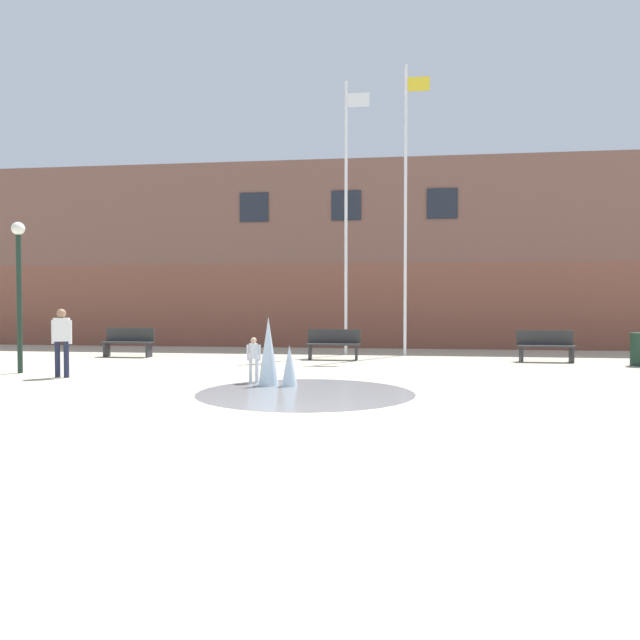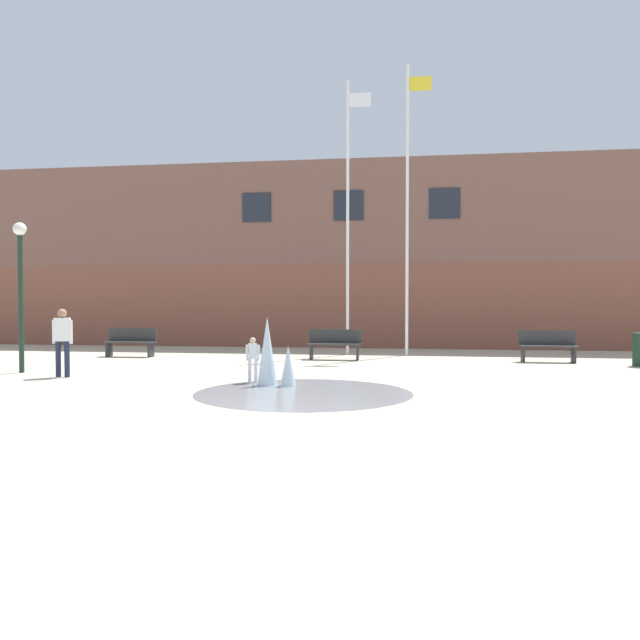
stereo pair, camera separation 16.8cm
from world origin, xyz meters
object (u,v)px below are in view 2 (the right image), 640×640
lamp_post_left_lane (20,274)px  flagpole_left (348,211)px  park_bench_center (335,344)px  adult_in_red (62,337)px  park_bench_under_left_flagpole (131,342)px  park_bench_under_right_flagpole (548,346)px  child_in_fountain (253,356)px  flagpole_right (408,203)px

lamp_post_left_lane → flagpole_left: bearing=39.7°
park_bench_center → adult_in_red: bearing=-138.0°
park_bench_center → lamp_post_left_lane: size_ratio=0.43×
park_bench_under_left_flagpole → lamp_post_left_lane: bearing=-99.2°
park_bench_under_right_flagpole → park_bench_center: bearing=-179.2°
park_bench_under_left_flagpole → adult_in_red: size_ratio=1.01×
child_in_fountain → adult_in_red: adult_in_red is taller
flagpole_left → lamp_post_left_lane: flagpole_left is taller
park_bench_under_right_flagpole → flagpole_right: 6.20m
park_bench_under_left_flagpole → adult_in_red: 5.28m
flagpole_left → park_bench_center: bearing=-97.9°
park_bench_center → flagpole_left: 4.56m
park_bench_under_left_flagpole → park_bench_center: 6.51m
park_bench_center → lamp_post_left_lane: 8.74m
park_bench_under_right_flagpole → flagpole_left: flagpole_left is taller
park_bench_under_right_flagpole → flagpole_right: size_ratio=0.17×
adult_in_red → flagpole_left: (5.98, 6.90, 3.76)m
park_bench_center → child_in_fountain: (-1.12, -5.49, 0.10)m
adult_in_red → lamp_post_left_lane: bearing=135.1°
adult_in_red → flagpole_left: size_ratio=0.18×
park_bench_under_left_flagpole → flagpole_right: flagpole_right is taller
child_in_fountain → flagpole_left: (1.36, 7.22, 4.12)m
park_bench_under_left_flagpole → flagpole_right: size_ratio=0.17×
child_in_fountain → flagpole_left: flagpole_left is taller
park_bench_center → child_in_fountain: bearing=-101.6°
adult_in_red → child_in_fountain: bearing=-24.2°
flagpole_right → lamp_post_left_lane: 11.54m
flagpole_right → lamp_post_left_lane: size_ratio=2.52×
park_bench_under_left_flagpole → lamp_post_left_lane: lamp_post_left_lane is taller
park_bench_center → lamp_post_left_lane: (-7.24, -4.48, 1.95)m
child_in_fountain → park_bench_under_right_flagpole: bearing=93.0°
park_bench_center → park_bench_under_right_flagpole: (6.18, 0.09, 0.00)m
park_bench_under_right_flagpole → flagpole_right: (-4.01, 1.64, 4.44)m
child_in_fountain → flagpole_left: size_ratio=0.11×
park_bench_center → flagpole_right: 5.23m
park_bench_under_left_flagpole → park_bench_under_right_flagpole: size_ratio=1.00×
park_bench_under_left_flagpole → child_in_fountain: (5.39, -5.53, 0.10)m
park_bench_center → flagpole_right: bearing=38.6°
adult_in_red → lamp_post_left_lane: (-1.50, 0.69, 1.50)m
flagpole_left → flagpole_right: flagpole_right is taller
adult_in_red → park_bench_center: bearing=21.8°
flagpole_left → park_bench_under_left_flagpole: bearing=-165.9°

